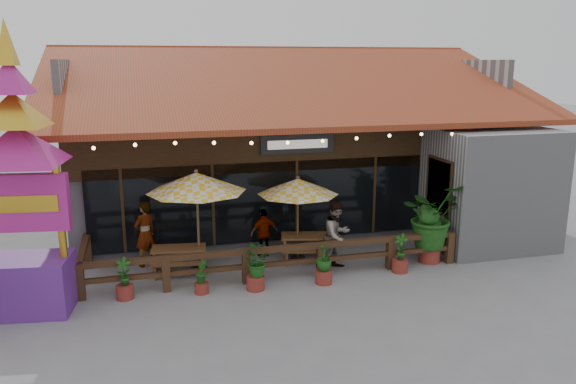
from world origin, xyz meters
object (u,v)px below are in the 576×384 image
object	(u,v)px
picnic_table_right	(308,243)
thai_sign_tower	(18,153)
umbrella_left	(196,183)
picnic_table_left	(179,255)
umbrella_right	(298,187)
tropical_plant	(431,217)

from	to	relation	value
picnic_table_right	thai_sign_tower	xyz separation A→B (m)	(-7.00, -1.69, 3.16)
umbrella_left	picnic_table_right	bearing A→B (deg)	2.53
picnic_table_left	thai_sign_tower	xyz separation A→B (m)	(-3.37, -1.63, 3.18)
umbrella_right	thai_sign_tower	size ratio (longest dim) A/B	0.41
umbrella_left	picnic_table_left	distance (m)	2.06
tropical_plant	picnic_table_right	bearing A→B (deg)	161.63
thai_sign_tower	umbrella_left	bearing A→B (deg)	21.73
picnic_table_right	thai_sign_tower	world-z (taller)	thai_sign_tower
picnic_table_right	picnic_table_left	bearing A→B (deg)	-178.98
umbrella_left	umbrella_right	bearing A→B (deg)	4.31
thai_sign_tower	tropical_plant	xyz separation A→B (m)	(10.28, 0.60, -2.34)
picnic_table_right	thai_sign_tower	size ratio (longest dim) A/B	0.25
picnic_table_left	thai_sign_tower	size ratio (longest dim) A/B	0.23
picnic_table_right	umbrella_left	bearing A→B (deg)	-177.47
tropical_plant	umbrella_left	bearing A→B (deg)	171.51
thai_sign_tower	tropical_plant	distance (m)	10.56
umbrella_left	picnic_table_left	world-z (taller)	umbrella_left
tropical_plant	picnic_table_left	bearing A→B (deg)	171.57
picnic_table_left	tropical_plant	world-z (taller)	tropical_plant
picnic_table_right	umbrella_right	bearing A→B (deg)	164.48
umbrella_left	tropical_plant	xyz separation A→B (m)	(6.38, -0.95, -1.15)
picnic_table_right	tropical_plant	distance (m)	3.55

